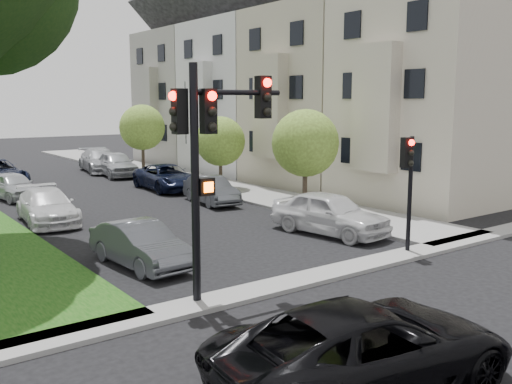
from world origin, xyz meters
TOP-DOWN VIEW (x-y plane):
  - ground at (0.00, 0.00)m, footprint 140.00×140.00m
  - sidewalk_right at (6.75, 24.00)m, footprint 3.50×44.00m
  - sidewalk_cross at (0.00, 2.00)m, footprint 60.00×1.00m
  - house_a at (12.45, 8.00)m, footprint 7.70×7.55m
  - house_b at (12.45, 15.50)m, footprint 7.70×7.55m
  - house_c at (12.45, 23.00)m, footprint 7.70×7.55m
  - house_d at (12.45, 30.50)m, footprint 7.70×7.55m
  - small_tree_a at (6.20, 9.77)m, footprint 2.98×2.98m
  - small_tree_b at (6.20, 16.68)m, footprint 2.67×2.67m
  - small_tree_c at (6.20, 26.34)m, footprint 3.05×3.05m
  - traffic_signal_main at (-3.35, 2.24)m, footprint 2.76×0.71m
  - traffic_signal_secondary at (3.79, 2.19)m, footprint 0.50×0.40m
  - car_cross_near at (-3.61, -3.00)m, footprint 5.66×3.04m
  - car_parked_0 at (3.79, 5.63)m, footprint 2.52×4.81m
  - car_parked_1 at (3.64, 13.53)m, footprint 1.86×4.05m
  - car_parked_2 at (3.91, 18.53)m, footprint 2.59×5.11m
  - car_parked_3 at (3.94, 25.54)m, footprint 2.41×4.88m
  - car_parked_4 at (3.99, 28.43)m, footprint 2.96×5.64m
  - car_parked_5 at (-3.51, 5.95)m, footprint 1.70×4.07m
  - car_parked_6 at (-3.89, 13.72)m, footprint 2.30×4.76m
  - car_parked_7 at (-3.63, 20.27)m, footprint 2.25×4.20m

SIDE VIEW (x-z plane):
  - ground at x=0.00m, z-range 0.00..0.00m
  - sidewalk_right at x=6.75m, z-range 0.00..0.12m
  - sidewalk_cross at x=0.00m, z-range 0.00..0.12m
  - car_parked_1 at x=3.64m, z-range 0.00..1.29m
  - car_parked_5 at x=-3.51m, z-range 0.00..1.31m
  - car_parked_6 at x=-3.89m, z-range 0.00..1.34m
  - car_parked_7 at x=-3.63m, z-range 0.00..1.36m
  - car_parked_2 at x=3.91m, z-range 0.00..1.38m
  - car_cross_near at x=-3.61m, z-range 0.00..1.51m
  - car_parked_4 at x=3.99m, z-range 0.00..1.56m
  - car_parked_0 at x=3.79m, z-range 0.00..1.56m
  - car_parked_3 at x=3.94m, z-range 0.00..1.60m
  - traffic_signal_secondary at x=3.79m, z-range 0.74..4.47m
  - small_tree_b at x=6.20m, z-range 0.66..4.66m
  - small_tree_a at x=6.20m, z-range 0.74..5.20m
  - small_tree_c at x=6.20m, z-range 0.76..5.33m
  - traffic_signal_main at x=-3.35m, z-range 1.07..6.73m
  - house_a at x=12.45m, z-range -1.05..14.92m
  - house_b at x=12.45m, z-range -1.05..14.92m
  - house_c at x=12.45m, z-range -1.05..14.92m
  - house_d at x=12.45m, z-range -1.05..14.92m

